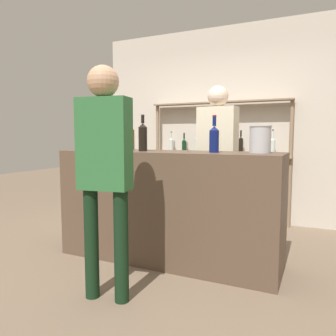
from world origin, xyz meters
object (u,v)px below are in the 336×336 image
counter_bottle_1 (143,137)px  server_behind_counter (217,150)px  customer_center (105,161)px  counter_bottle_0 (214,138)px  ice_bucket (260,139)px  counter_bottle_2 (131,137)px

counter_bottle_1 → server_behind_counter: bearing=59.1°
server_behind_counter → customer_center: server_behind_counter is taller
counter_bottle_0 → ice_bucket: bearing=15.5°
counter_bottle_1 → ice_bucket: size_ratio=1.50×
server_behind_counter → counter_bottle_2: bearing=-49.0°
counter_bottle_1 → counter_bottle_2: size_ratio=1.01×
counter_bottle_1 → customer_center: 0.89m
counter_bottle_0 → customer_center: size_ratio=0.19×
customer_center → counter_bottle_0: bearing=-40.7°
counter_bottle_1 → counter_bottle_2: counter_bottle_1 is taller
counter_bottle_0 → server_behind_counter: bearing=104.5°
counter_bottle_0 → customer_center: bearing=-122.2°
counter_bottle_2 → counter_bottle_1: bearing=-41.7°
counter_bottle_1 → ice_bucket: 1.11m
counter_bottle_2 → ice_bucket: counter_bottle_2 is taller
ice_bucket → customer_center: bearing=-133.6°
server_behind_counter → counter_bottle_1: bearing=-25.5°
counter_bottle_0 → counter_bottle_2: counter_bottle_2 is taller
ice_bucket → server_behind_counter: (-0.60, 0.71, -0.14)m
counter_bottle_1 → customer_center: size_ratio=0.21×
ice_bucket → server_behind_counter: server_behind_counter is taller
counter_bottle_2 → server_behind_counter: bearing=35.6°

